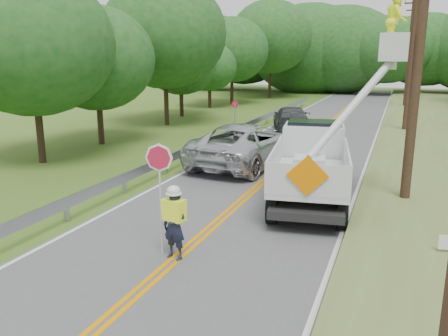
% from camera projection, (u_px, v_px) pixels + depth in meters
% --- Properties ---
extents(ground, '(140.00, 140.00, 0.00)m').
position_uv_depth(ground, '(103.00, 324.00, 8.10)').
color(ground, '#42621D').
rests_on(ground, ground).
extents(road, '(7.20, 96.00, 0.03)m').
position_uv_depth(road, '(287.00, 161.00, 20.78)').
color(road, '#504F52').
rests_on(road, ground).
extents(guardrail, '(0.18, 48.00, 0.77)m').
position_uv_depth(guardrail, '(213.00, 140.00, 22.88)').
color(guardrail, '#9EA2A7').
rests_on(guardrail, ground).
extents(utility_poles, '(1.60, 43.30, 10.00)m').
position_uv_depth(utility_poles, '(415.00, 42.00, 20.51)').
color(utility_poles, black).
rests_on(utility_poles, ground).
extents(treeline_left, '(10.13, 56.98, 10.88)m').
position_uv_depth(treeline_left, '(217.00, 43.00, 39.02)').
color(treeline_left, '#332319').
rests_on(treeline_left, ground).
extents(treeline_horizon, '(56.41, 13.66, 12.09)m').
position_uv_depth(treeline_horizon, '(368.00, 50.00, 57.67)').
color(treeline_horizon, '#18491C').
rests_on(treeline_horizon, ground).
extents(flagger, '(1.09, 0.52, 2.70)m').
position_uv_depth(flagger, '(174.00, 219.00, 10.49)').
color(flagger, '#191E33').
rests_on(flagger, road).
extents(bucket_truck, '(4.20, 6.84, 6.51)m').
position_uv_depth(bucket_truck, '(318.00, 151.00, 15.52)').
color(bucket_truck, black).
rests_on(bucket_truck, road).
extents(suv_silver, '(3.70, 6.88, 1.84)m').
position_uv_depth(suv_silver, '(245.00, 144.00, 19.80)').
color(suv_silver, silver).
rests_on(suv_silver, road).
extents(suv_darkgrey, '(3.59, 5.65, 1.52)m').
position_uv_depth(suv_darkgrey, '(291.00, 118.00, 29.18)').
color(suv_darkgrey, '#3D4245').
rests_on(suv_darkgrey, road).
extents(stop_sign_permanent, '(0.42, 0.20, 2.09)m').
position_uv_depth(stop_sign_permanent, '(235.00, 113.00, 27.32)').
color(stop_sign_permanent, '#9EA2A7').
rests_on(stop_sign_permanent, ground).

